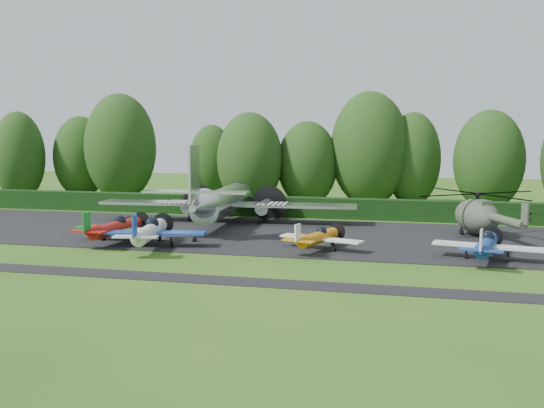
% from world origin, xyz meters
% --- Properties ---
extents(ground, '(160.00, 160.00, 0.00)m').
position_xyz_m(ground, '(0.00, 0.00, 0.00)').
color(ground, '#2B5618').
rests_on(ground, ground).
extents(apron, '(70.00, 18.00, 0.01)m').
position_xyz_m(apron, '(0.00, 10.00, 0.00)').
color(apron, black).
rests_on(apron, ground).
extents(taxiway_verge, '(70.00, 2.00, 0.00)m').
position_xyz_m(taxiway_verge, '(0.00, -6.00, 0.00)').
color(taxiway_verge, black).
rests_on(taxiway_verge, ground).
extents(hedgerow, '(90.00, 1.60, 2.00)m').
position_xyz_m(hedgerow, '(0.00, 21.00, 0.00)').
color(hedgerow, black).
rests_on(hedgerow, ground).
extents(transport_plane, '(24.35, 18.68, 7.80)m').
position_xyz_m(transport_plane, '(-7.08, 14.12, 2.18)').
color(transport_plane, silver).
rests_on(transport_plane, ground).
extents(light_plane_red, '(7.41, 7.79, 2.85)m').
position_xyz_m(light_plane_red, '(-12.25, 3.63, 1.19)').
color(light_plane_red, '#9D120E').
rests_on(light_plane_red, ground).
extents(light_plane_white, '(7.99, 8.40, 3.07)m').
position_xyz_m(light_plane_white, '(-8.68, 2.04, 1.28)').
color(light_plane_white, silver).
rests_on(light_plane_white, ground).
extents(light_plane_orange, '(6.23, 6.55, 2.39)m').
position_xyz_m(light_plane_orange, '(3.42, 3.94, 1.00)').
color(light_plane_orange, orange).
rests_on(light_plane_orange, ground).
extents(light_plane_blue, '(7.04, 7.40, 2.70)m').
position_xyz_m(light_plane_blue, '(14.74, 2.96, 1.13)').
color(light_plane_blue, navy).
rests_on(light_plane_blue, ground).
extents(helicopter, '(11.25, 13.17, 3.62)m').
position_xyz_m(helicopter, '(15.04, 12.93, 1.95)').
color(helicopter, '#3A4636').
rests_on(helicopter, ground).
extents(tree_1, '(5.74, 5.74, 9.47)m').
position_xyz_m(tree_1, '(-15.15, 34.76, 4.72)').
color(tree_1, black).
rests_on(tree_1, ground).
extents(tree_3, '(7.53, 7.53, 10.92)m').
position_xyz_m(tree_3, '(17.79, 31.03, 5.45)').
color(tree_3, black).
rests_on(tree_3, ground).
extents(tree_4, '(6.30, 6.30, 10.80)m').
position_xyz_m(tree_4, '(9.71, 32.92, 5.39)').
color(tree_4, black).
rests_on(tree_4, ground).
extents(tree_5, '(6.97, 6.97, 9.77)m').
position_xyz_m(tree_5, '(-2.06, 30.30, 4.87)').
color(tree_5, black).
rests_on(tree_5, ground).
extents(tree_6, '(8.90, 8.90, 13.13)m').
position_xyz_m(tree_6, '(4.86, 31.73, 6.56)').
color(tree_6, black).
rests_on(tree_6, ground).
extents(tree_7, '(6.29, 6.29, 11.08)m').
position_xyz_m(tree_7, '(-38.11, 27.85, 5.53)').
color(tree_7, black).
rests_on(tree_7, ground).
extents(tree_8, '(7.42, 7.42, 10.74)m').
position_xyz_m(tree_8, '(-8.18, 27.61, 5.36)').
color(tree_8, black).
rests_on(tree_8, ground).
extents(tree_9, '(8.73, 8.73, 13.25)m').
position_xyz_m(tree_9, '(-25.43, 30.19, 6.61)').
color(tree_9, black).
rests_on(tree_9, ground).
extents(tree_10, '(6.84, 6.84, 10.58)m').
position_xyz_m(tree_10, '(-32.18, 32.24, 5.28)').
color(tree_10, black).
rests_on(tree_10, ground).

